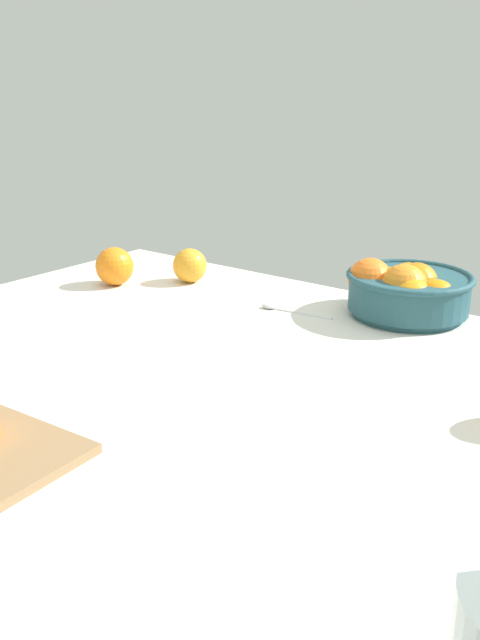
{
  "coord_description": "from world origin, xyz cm",
  "views": [
    {
      "loc": [
        58.26,
        -74.07,
        42.59
      ],
      "look_at": [
        -0.85,
        3.25,
        8.6
      ],
      "focal_mm": 37.99,
      "sensor_mm": 36.0,
      "label": 1
    }
  ],
  "objects_px": {
    "loose_orange_0": "(115,266)",
    "fruit_bowl": "(406,290)",
    "loose_orange_3": "(190,266)",
    "spoon": "(284,309)"
  },
  "relations": [
    {
      "from": "loose_orange_0",
      "to": "fruit_bowl",
      "type": "bearing_deg",
      "value": 17.73
    },
    {
      "from": "loose_orange_3",
      "to": "fruit_bowl",
      "type": "bearing_deg",
      "value": 8.84
    },
    {
      "from": "loose_orange_0",
      "to": "loose_orange_3",
      "type": "relative_size",
      "value": 1.1
    },
    {
      "from": "fruit_bowl",
      "to": "loose_orange_3",
      "type": "xyz_separation_m",
      "value": [
        -0.49,
        -0.08,
        -0.01
      ]
    },
    {
      "from": "fruit_bowl",
      "to": "spoon",
      "type": "xyz_separation_m",
      "value": [
        -0.2,
        -0.12,
        -0.05
      ]
    },
    {
      "from": "spoon",
      "to": "loose_orange_0",
      "type": "bearing_deg",
      "value": -169.61
    },
    {
      "from": "loose_orange_0",
      "to": "loose_orange_3",
      "type": "xyz_separation_m",
      "value": [
        0.12,
        0.12,
        -0.0
      ]
    },
    {
      "from": "loose_orange_0",
      "to": "loose_orange_3",
      "type": "distance_m",
      "value": 0.17
    },
    {
      "from": "fruit_bowl",
      "to": "loose_orange_0",
      "type": "xyz_separation_m",
      "value": [
        -0.61,
        -0.19,
        -0.01
      ]
    },
    {
      "from": "spoon",
      "to": "fruit_bowl",
      "type": "bearing_deg",
      "value": 30.78
    }
  ]
}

